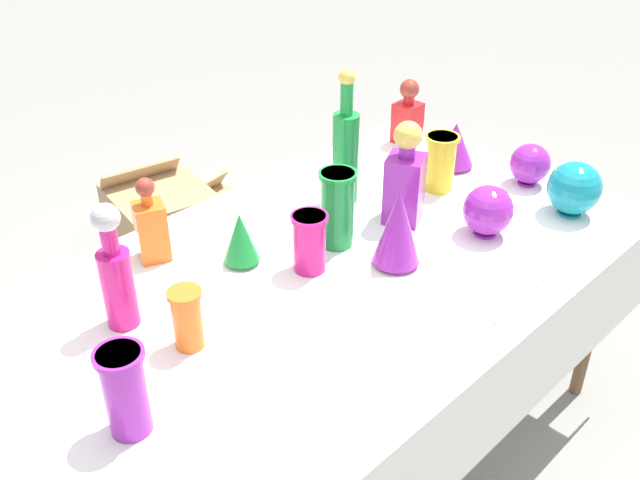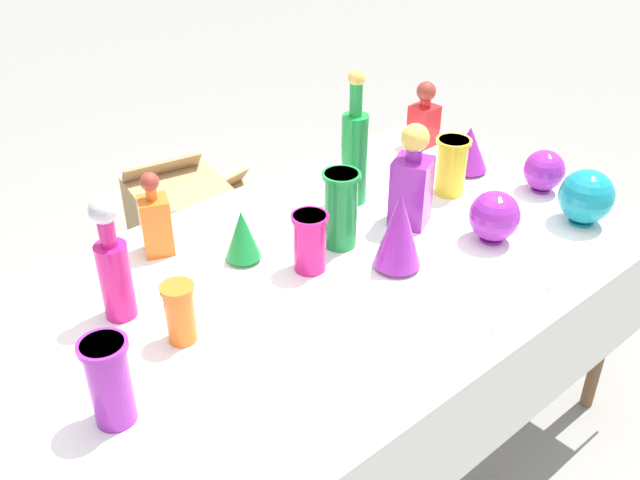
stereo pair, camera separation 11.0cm
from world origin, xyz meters
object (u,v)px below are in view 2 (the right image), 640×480
(round_bowl_2, at_px, (544,170))
(cardboard_box_behind_left, at_px, (236,232))
(slender_vase_4, at_px, (109,380))
(slender_vase_1, at_px, (310,240))
(square_decanter_2, at_px, (424,117))
(slender_vase_0, at_px, (451,164))
(fluted_vase_0, at_px, (399,230))
(slender_vase_2, at_px, (341,208))
(cardboard_box_behind_right, at_px, (182,222))
(square_decanter_1, at_px, (155,220))
(tall_bottle_2, at_px, (113,266))
(round_bowl_0, at_px, (494,216))
(fluted_vase_1, at_px, (469,148))
(slender_vase_3, at_px, (179,310))
(tall_bottle_1, at_px, (355,151))
(square_decanter_0, at_px, (412,181))
(fluted_vase_2, at_px, (242,235))
(round_bowl_1, at_px, (586,197))

(round_bowl_2, height_order, cardboard_box_behind_left, round_bowl_2)
(slender_vase_4, bearing_deg, slender_vase_1, 13.21)
(square_decanter_2, xyz_separation_m, slender_vase_0, (-0.22, -0.31, -0.01))
(fluted_vase_0, bearing_deg, cardboard_box_behind_left, 75.84)
(slender_vase_2, distance_m, cardboard_box_behind_right, 1.46)
(slender_vase_0, distance_m, slender_vase_1, 0.63)
(square_decanter_1, bearing_deg, round_bowl_2, -24.12)
(tall_bottle_2, bearing_deg, round_bowl_0, -21.89)
(cardboard_box_behind_left, bearing_deg, cardboard_box_behind_right, 133.82)
(slender_vase_4, distance_m, fluted_vase_1, 1.49)
(slender_vase_3, relative_size, cardboard_box_behind_right, 0.32)
(tall_bottle_1, height_order, round_bowl_2, tall_bottle_1)
(tall_bottle_2, height_order, square_decanter_0, tall_bottle_2)
(fluted_vase_2, bearing_deg, square_decanter_0, -18.37)
(tall_bottle_2, xyz_separation_m, slender_vase_3, (0.06, -0.18, -0.06))
(square_decanter_0, xyz_separation_m, slender_vase_0, (0.24, 0.05, -0.04))
(square_decanter_1, height_order, fluted_vase_2, square_decanter_1)
(square_decanter_1, xyz_separation_m, cardboard_box_behind_right, (0.61, 0.96, -0.67))
(tall_bottle_1, relative_size, tall_bottle_2, 1.29)
(slender_vase_1, relative_size, slender_vase_4, 0.83)
(fluted_vase_2, distance_m, round_bowl_1, 1.03)
(square_decanter_0, xyz_separation_m, round_bowl_0, (0.11, -0.23, -0.06))
(square_decanter_1, bearing_deg, cardboard_box_behind_right, 57.76)
(fluted_vase_1, bearing_deg, round_bowl_1, -91.72)
(square_decanter_0, height_order, slender_vase_1, square_decanter_0)
(tall_bottle_1, bearing_deg, round_bowl_1, -52.60)
(slender_vase_4, bearing_deg, tall_bottle_2, 60.39)
(tall_bottle_1, distance_m, round_bowl_1, 0.71)
(round_bowl_0, relative_size, cardboard_box_behind_right, 0.32)
(slender_vase_4, distance_m, round_bowl_1, 1.47)
(square_decanter_1, height_order, cardboard_box_behind_left, square_decanter_1)
(tall_bottle_1, distance_m, slender_vase_2, 0.27)
(slender_vase_2, xyz_separation_m, round_bowl_0, (0.35, -0.28, -0.04))
(tall_bottle_1, xyz_separation_m, round_bowl_0, (0.14, -0.44, -0.09))
(square_decanter_2, bearing_deg, tall_bottle_2, -171.87)
(slender_vase_2, height_order, fluted_vase_1, slender_vase_2)
(square_decanter_0, bearing_deg, tall_bottle_2, 169.23)
(slender_vase_4, height_order, cardboard_box_behind_right, slender_vase_4)
(slender_vase_3, relative_size, fluted_vase_2, 1.00)
(tall_bottle_1, relative_size, slender_vase_1, 2.57)
(slender_vase_4, relative_size, cardboard_box_behind_right, 0.42)
(fluted_vase_1, bearing_deg, slender_vase_0, -159.59)
(slender_vase_1, xyz_separation_m, fluted_vase_2, (-0.11, 0.16, -0.01))
(fluted_vase_1, xyz_separation_m, fluted_vase_2, (-0.91, 0.06, -0.00))
(square_decanter_1, xyz_separation_m, fluted_vase_1, (1.07, -0.25, -0.02))
(tall_bottle_2, bearing_deg, tall_bottle_1, 3.11)
(square_decanter_0, distance_m, slender_vase_4, 1.07)
(tall_bottle_2, xyz_separation_m, round_bowl_0, (0.99, -0.40, -0.07))
(tall_bottle_2, bearing_deg, fluted_vase_0, -24.57)
(square_decanter_2, bearing_deg, round_bowl_2, -87.82)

